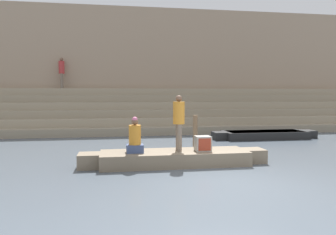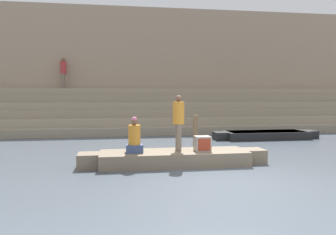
# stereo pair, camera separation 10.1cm
# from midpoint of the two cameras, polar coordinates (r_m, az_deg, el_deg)

# --- Properties ---
(ground_plane) EXTENTS (120.00, 120.00, 0.00)m
(ground_plane) POSITION_cam_midpoint_polar(r_m,az_deg,el_deg) (8.06, 12.05, -10.93)
(ground_plane) COLOR #4C5660
(ghat_steps) EXTENTS (36.00, 4.30, 2.40)m
(ghat_steps) POSITION_cam_midpoint_polar(r_m,az_deg,el_deg) (18.98, -0.27, 0.48)
(ghat_steps) COLOR gray
(ghat_steps) RESTS_ON ground
(back_wall) EXTENTS (34.20, 1.28, 7.37)m
(back_wall) POSITION_cam_midpoint_polar(r_m,az_deg,el_deg) (21.13, -1.14, 8.43)
(back_wall) COLOR tan
(back_wall) RESTS_ON ground
(rowboat_main) EXTENTS (5.50, 1.37, 0.41)m
(rowboat_main) POSITION_cam_midpoint_polar(r_m,az_deg,el_deg) (9.66, 1.38, -6.97)
(rowboat_main) COLOR #756651
(rowboat_main) RESTS_ON ground
(person_standing) EXTENTS (0.34, 0.34, 1.63)m
(person_standing) POSITION_cam_midpoint_polar(r_m,az_deg,el_deg) (9.63, 2.14, -0.24)
(person_standing) COLOR #756656
(person_standing) RESTS_ON rowboat_main
(person_rowing) EXTENTS (0.48, 0.38, 1.03)m
(person_rowing) POSITION_cam_midpoint_polar(r_m,az_deg,el_deg) (9.37, -5.56, -3.65)
(person_rowing) COLOR #3D4C75
(person_rowing) RESTS_ON rowboat_main
(tv_set) EXTENTS (0.45, 0.42, 0.44)m
(tv_set) POSITION_cam_midpoint_polar(r_m,az_deg,el_deg) (9.68, 6.33, -4.53)
(tv_set) COLOR #9E998E
(tv_set) RESTS_ON rowboat_main
(moored_boat_shore) EXTENTS (4.94, 1.33, 0.35)m
(moored_boat_shore) POSITION_cam_midpoint_polar(r_m,az_deg,el_deg) (15.85, 16.83, -2.88)
(moored_boat_shore) COLOR black
(moored_boat_shore) RESTS_ON ground
(mooring_post) EXTENTS (0.17, 0.17, 1.34)m
(mooring_post) POSITION_cam_midpoint_polar(r_m,az_deg,el_deg) (11.43, 5.05, -2.96)
(mooring_post) COLOR brown
(mooring_post) RESTS_ON ground
(person_on_steps) EXTENTS (0.33, 0.33, 1.78)m
(person_on_steps) POSITION_cam_midpoint_polar(r_m,az_deg,el_deg) (20.21, -17.62, 7.79)
(person_on_steps) COLOR #756656
(person_on_steps) RESTS_ON ghat_steps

